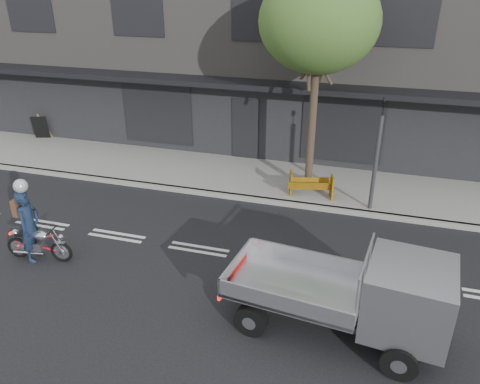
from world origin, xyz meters
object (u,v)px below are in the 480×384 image
object	(u,v)px
traffic_light_pole	(376,161)
motorcycle	(38,243)
rider	(30,226)
flatbed_ute	(386,296)
street_tree	(319,22)
construction_barrier	(310,187)
sandwich_board	(41,127)

from	to	relation	value
traffic_light_pole	motorcycle	bearing A→B (deg)	-148.18
rider	flatbed_ute	bearing A→B (deg)	-100.56
street_tree	traffic_light_pole	xyz separation A→B (m)	(2.00, -0.85, -3.63)
traffic_light_pole	flatbed_ute	bearing A→B (deg)	-85.95
traffic_light_pole	flatbed_ute	size ratio (longest dim) A/B	0.80
motorcycle	construction_barrier	xyz separation A→B (m)	(6.02, 5.03, 0.07)
construction_barrier	flatbed_ute	bearing A→B (deg)	-68.47
flatbed_ute	construction_barrier	world-z (taller)	flatbed_ute
motorcycle	sandwich_board	bearing A→B (deg)	120.42
sandwich_board	street_tree	bearing A→B (deg)	-26.22
traffic_light_pole	rider	size ratio (longest dim) A/B	1.88
motorcycle	sandwich_board	world-z (taller)	sandwich_board
street_tree	sandwich_board	world-z (taller)	street_tree
motorcycle	rider	size ratio (longest dim) A/B	0.94
traffic_light_pole	motorcycle	distance (m)	9.33
street_tree	traffic_light_pole	bearing A→B (deg)	-23.03
traffic_light_pole	street_tree	bearing A→B (deg)	156.97
rider	construction_barrier	size ratio (longest dim) A/B	1.36
street_tree	motorcycle	world-z (taller)	street_tree
street_tree	rider	world-z (taller)	street_tree
rider	flatbed_ute	size ratio (longest dim) A/B	0.43
flatbed_ute	construction_barrier	xyz separation A→B (m)	(-2.23, 5.64, -0.58)
motorcycle	construction_barrier	size ratio (longest dim) A/B	1.27
traffic_light_pole	construction_barrier	distance (m)	2.16
street_tree	flatbed_ute	xyz separation A→B (m)	(2.39, -6.34, -4.17)
rider	flatbed_ute	world-z (taller)	flatbed_ute
construction_barrier	sandwich_board	world-z (taller)	sandwich_board
construction_barrier	motorcycle	bearing A→B (deg)	-140.15
street_tree	traffic_light_pole	distance (m)	4.23
traffic_light_pole	flatbed_ute	xyz separation A→B (m)	(0.39, -5.49, -0.54)
flatbed_ute	sandwich_board	distance (m)	16.10
traffic_light_pole	sandwich_board	distance (m)	13.79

